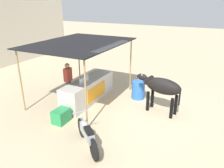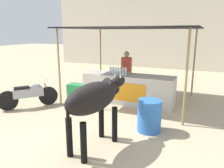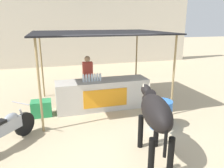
{
  "view_description": "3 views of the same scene",
  "coord_description": "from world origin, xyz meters",
  "px_view_note": "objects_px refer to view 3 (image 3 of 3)",
  "views": [
    {
      "loc": [
        -7.18,
        -2.52,
        4.05
      ],
      "look_at": [
        -0.08,
        1.03,
        0.98
      ],
      "focal_mm": 35.0,
      "sensor_mm": 36.0,
      "label": 1
    },
    {
      "loc": [
        2.32,
        -4.43,
        2.33
      ],
      "look_at": [
        -0.18,
        1.28,
        0.83
      ],
      "focal_mm": 35.0,
      "sensor_mm": 36.0,
      "label": 2
    },
    {
      "loc": [
        -1.59,
        -4.44,
        2.81
      ],
      "look_at": [
        0.12,
        1.48,
        1.02
      ],
      "focal_mm": 35.0,
      "sensor_mm": 36.0,
      "label": 3
    }
  ],
  "objects_px": {
    "water_barrel": "(161,114)",
    "vendor_behind_counter": "(88,79)",
    "motorcycle_parked": "(5,129)",
    "cow": "(155,113)",
    "stall_counter": "(103,94)",
    "cooler_box": "(41,108)"
  },
  "relations": [
    {
      "from": "water_barrel",
      "to": "vendor_behind_counter",
      "type": "bearing_deg",
      "value": 120.71
    },
    {
      "from": "vendor_behind_counter",
      "to": "motorcycle_parked",
      "type": "xyz_separation_m",
      "value": [
        -2.35,
        -2.41,
        -0.42
      ]
    },
    {
      "from": "water_barrel",
      "to": "motorcycle_parked",
      "type": "distance_m",
      "value": 3.88
    },
    {
      "from": "cow",
      "to": "vendor_behind_counter",
      "type": "bearing_deg",
      "value": 100.64
    },
    {
      "from": "stall_counter",
      "to": "water_barrel",
      "type": "height_order",
      "value": "stall_counter"
    },
    {
      "from": "cooler_box",
      "to": "cow",
      "type": "xyz_separation_m",
      "value": [
        2.31,
        -2.9,
        0.79
      ]
    },
    {
      "from": "stall_counter",
      "to": "vendor_behind_counter",
      "type": "bearing_deg",
      "value": 114.54
    },
    {
      "from": "water_barrel",
      "to": "cow",
      "type": "height_order",
      "value": "cow"
    },
    {
      "from": "vendor_behind_counter",
      "to": "cooler_box",
      "type": "bearing_deg",
      "value": -152.06
    },
    {
      "from": "cooler_box",
      "to": "water_barrel",
      "type": "relative_size",
      "value": 0.78
    },
    {
      "from": "stall_counter",
      "to": "motorcycle_parked",
      "type": "relative_size",
      "value": 2.09
    },
    {
      "from": "motorcycle_parked",
      "to": "stall_counter",
      "type": "bearing_deg",
      "value": 31.61
    },
    {
      "from": "cooler_box",
      "to": "water_barrel",
      "type": "distance_m",
      "value": 3.57
    },
    {
      "from": "cow",
      "to": "stall_counter",
      "type": "bearing_deg",
      "value": 96.85
    },
    {
      "from": "cooler_box",
      "to": "motorcycle_parked",
      "type": "distance_m",
      "value": 1.74
    },
    {
      "from": "stall_counter",
      "to": "motorcycle_parked",
      "type": "distance_m",
      "value": 3.16
    },
    {
      "from": "water_barrel",
      "to": "cow",
      "type": "distance_m",
      "value": 1.58
    },
    {
      "from": "water_barrel",
      "to": "motorcycle_parked",
      "type": "xyz_separation_m",
      "value": [
        -3.87,
        0.16,
        0.04
      ]
    },
    {
      "from": "cooler_box",
      "to": "cow",
      "type": "relative_size",
      "value": 0.32
    },
    {
      "from": "vendor_behind_counter",
      "to": "cow",
      "type": "bearing_deg",
      "value": -79.36
    },
    {
      "from": "stall_counter",
      "to": "water_barrel",
      "type": "relative_size",
      "value": 3.88
    },
    {
      "from": "stall_counter",
      "to": "vendor_behind_counter",
      "type": "distance_m",
      "value": 0.91
    }
  ]
}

